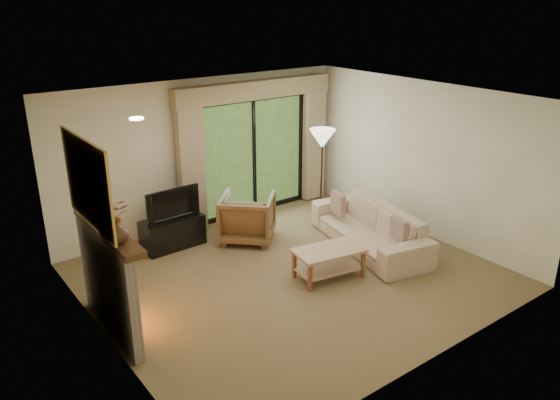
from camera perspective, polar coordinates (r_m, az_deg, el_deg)
floor at (r=8.13m, az=1.28°, el=-7.88°), size 5.50×5.50×0.00m
ceiling at (r=7.25m, az=1.45°, el=10.48°), size 5.50×5.50×0.00m
wall_back at (r=9.59m, az=-7.94°, el=4.84°), size 5.00×0.00×5.00m
wall_front at (r=5.99m, az=16.37°, el=-5.78°), size 5.00×0.00×5.00m
wall_left at (r=6.39m, az=-18.48°, el=-4.30°), size 0.00×5.00×5.00m
wall_right at (r=9.46m, az=14.61°, el=4.15°), size 0.00×5.00×5.00m
fireplace at (r=6.86m, az=-17.51°, el=-8.15°), size 0.24×1.70×1.37m
mirror at (r=6.35m, az=-19.44°, el=1.74°), size 0.07×1.45×1.02m
sliding_door at (r=10.10m, az=-2.78°, el=4.65°), size 2.26×0.10×2.16m
curtain_left at (r=9.32m, az=-9.30°, el=3.66°), size 0.45×0.18×2.35m
curtain_right at (r=10.78m, az=3.52°, el=6.22°), size 0.45×0.18×2.35m
cornice at (r=9.76m, az=-2.61°, el=11.43°), size 3.20×0.24×0.32m
media_console at (r=9.07m, az=-11.16°, el=-3.35°), size 1.02×0.49×0.50m
tv at (r=8.88m, az=-11.38°, el=-0.32°), size 0.92×0.15×0.53m
armchair at (r=9.12m, az=-3.42°, el=-1.84°), size 1.22×1.22×0.80m
sofa at (r=8.98m, az=9.32°, el=-2.85°), size 1.43×2.49×0.69m
pillow_near at (r=8.42m, az=12.32°, el=-3.03°), size 0.17×0.36×0.35m
pillow_far at (r=9.28m, az=6.08°, el=-0.36°), size 0.18×0.38×0.37m
coffee_table at (r=8.00m, az=5.11°, el=-6.61°), size 1.09×0.72×0.45m
floor_lamp at (r=9.75m, az=4.34°, el=2.50°), size 0.46×0.46×1.70m
vase at (r=6.12m, az=-16.61°, el=-3.23°), size 0.29×0.29×0.25m
branches at (r=6.24m, az=-17.33°, el=-1.74°), size 0.53×0.49×0.47m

